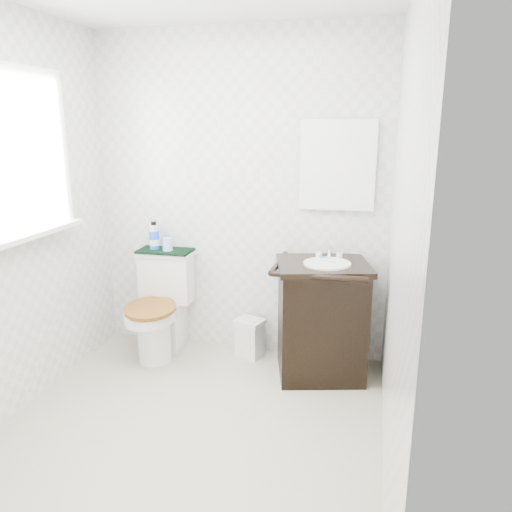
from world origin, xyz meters
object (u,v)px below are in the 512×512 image
at_px(toilet, 161,311).
at_px(trash_bin, 250,337).
at_px(vanity, 321,317).
at_px(mouthwash_bottle, 154,236).
at_px(cup, 168,244).

height_order(toilet, trash_bin, toilet).
bearing_deg(vanity, mouthwash_bottle, 171.58).
xyz_separation_m(vanity, cup, (-1.20, 0.17, 0.41)).
relative_size(vanity, trash_bin, 3.10).
bearing_deg(vanity, toilet, 176.96).
height_order(toilet, vanity, vanity).
relative_size(vanity, cup, 9.46).
bearing_deg(vanity, cup, 172.05).
xyz_separation_m(toilet, mouthwash_bottle, (-0.09, 0.13, 0.55)).
bearing_deg(cup, toilet, -106.98).
xyz_separation_m(trash_bin, mouthwash_bottle, (-0.76, 0.04, 0.74)).
height_order(vanity, cup, vanity).
relative_size(toilet, cup, 8.00).
height_order(trash_bin, cup, cup).
bearing_deg(mouthwash_bottle, cup, -13.13).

